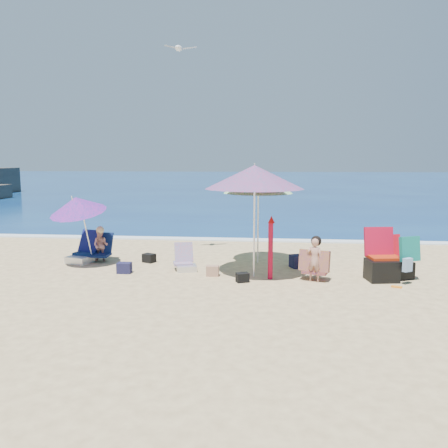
# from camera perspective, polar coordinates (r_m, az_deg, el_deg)

# --- Properties ---
(ground) EXTENTS (120.00, 120.00, 0.00)m
(ground) POSITION_cam_1_polar(r_m,az_deg,el_deg) (9.73, 1.17, -7.28)
(ground) COLOR #D8BC84
(ground) RESTS_ON ground
(sea) EXTENTS (120.00, 80.00, 0.12)m
(sea) POSITION_cam_1_polar(r_m,az_deg,el_deg) (54.42, 5.03, 5.23)
(sea) COLOR navy
(sea) RESTS_ON ground
(foam) EXTENTS (120.00, 0.50, 0.04)m
(foam) POSITION_cam_1_polar(r_m,az_deg,el_deg) (14.70, 2.78, -1.97)
(foam) COLOR white
(foam) RESTS_ON ground
(umbrella_turquoise) EXTENTS (2.61, 2.61, 2.48)m
(umbrella_turquoise) POSITION_cam_1_polar(r_m,az_deg,el_deg) (10.05, 3.77, 5.80)
(umbrella_turquoise) COLOR white
(umbrella_turquoise) RESTS_ON ground
(umbrella_striped) EXTENTS (1.92, 1.92, 2.27)m
(umbrella_striped) POSITION_cam_1_polar(r_m,az_deg,el_deg) (11.32, 4.21, 5.04)
(umbrella_striped) COLOR silver
(umbrella_striped) RESTS_ON ground
(umbrella_blue) EXTENTS (1.68, 1.71, 1.82)m
(umbrella_blue) POSITION_cam_1_polar(r_m,az_deg,el_deg) (11.52, -17.67, 2.26)
(umbrella_blue) COLOR white
(umbrella_blue) RESTS_ON ground
(furled_umbrella) EXTENTS (0.15, 0.15, 1.38)m
(furled_umbrella) POSITION_cam_1_polar(r_m,az_deg,el_deg) (9.93, 5.78, -2.53)
(furled_umbrella) COLOR #B50C29
(furled_umbrella) RESTS_ON ground
(chair_navy) EXTENTS (0.74, 0.93, 0.76)m
(chair_navy) POSITION_cam_1_polar(r_m,az_deg,el_deg) (12.18, -16.93, -3.52)
(chair_navy) COLOR #0D2349
(chair_navy) RESTS_ON ground
(chair_rainbow) EXTENTS (0.63, 0.70, 0.61)m
(chair_rainbow) POSITION_cam_1_polar(r_m,az_deg,el_deg) (10.83, -4.82, -4.83)
(chair_rainbow) COLOR #D06449
(chair_rainbow) RESTS_ON ground
(camp_chair_left) EXTENTS (0.76, 0.80, 1.10)m
(camp_chair_left) POSITION_cam_1_polar(r_m,az_deg,el_deg) (10.45, 18.84, -4.77)
(camp_chair_left) COLOR #AB260C
(camp_chair_left) RESTS_ON ground
(camp_chair_right) EXTENTS (0.81, 1.06, 0.96)m
(camp_chair_right) POSITION_cam_1_polar(r_m,az_deg,el_deg) (10.70, 20.79, -4.48)
(camp_chair_right) COLOR red
(camp_chair_right) RESTS_ON ground
(person_center) EXTENTS (0.69, 0.60, 0.93)m
(person_center) POSITION_cam_1_polar(r_m,az_deg,el_deg) (9.99, 11.13, -4.35)
(person_center) COLOR tan
(person_center) RESTS_ON ground
(person_left) EXTENTS (0.50, 0.62, 0.90)m
(person_left) POSITION_cam_1_polar(r_m,az_deg,el_deg) (12.08, -14.95, -2.55)
(person_left) COLOR tan
(person_left) RESTS_ON ground
(bag_navy_a) EXTENTS (0.31, 0.23, 0.24)m
(bag_navy_a) POSITION_cam_1_polar(r_m,az_deg,el_deg) (10.76, -12.19, -5.31)
(bag_navy_a) COLOR #1A1A39
(bag_navy_a) RESTS_ON ground
(bag_black_a) EXTENTS (0.36, 0.32, 0.22)m
(bag_black_a) POSITION_cam_1_polar(r_m,az_deg,el_deg) (11.75, -9.23, -4.17)
(bag_black_a) COLOR black
(bag_black_a) RESTS_ON ground
(bag_tan) EXTENTS (0.27, 0.20, 0.23)m
(bag_tan) POSITION_cam_1_polar(r_m,az_deg,el_deg) (10.27, -1.42, -5.78)
(bag_tan) COLOR #A3775D
(bag_tan) RESTS_ON ground
(bag_navy_b) EXTENTS (0.49, 0.44, 0.30)m
(bag_navy_b) POSITION_cam_1_polar(r_m,az_deg,el_deg) (11.20, 9.25, -4.54)
(bag_navy_b) COLOR #171732
(bag_navy_b) RESTS_ON ground
(bag_black_b) EXTENTS (0.30, 0.27, 0.20)m
(bag_black_b) POSITION_cam_1_polar(r_m,az_deg,el_deg) (9.78, 2.29, -6.61)
(bag_black_b) COLOR black
(bag_black_b) RESTS_ON ground
(orange_item) EXTENTS (0.23, 0.17, 0.03)m
(orange_item) POSITION_cam_1_polar(r_m,az_deg,el_deg) (10.01, 20.51, -7.27)
(orange_item) COLOR orange
(orange_item) RESTS_ON ground
(seagull) EXTENTS (0.79, 0.39, 0.14)m
(seagull) POSITION_cam_1_polar(r_m,az_deg,el_deg) (12.42, -5.60, 20.77)
(seagull) COLOR silver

